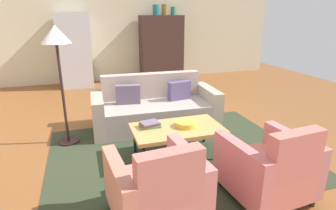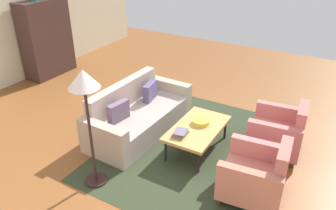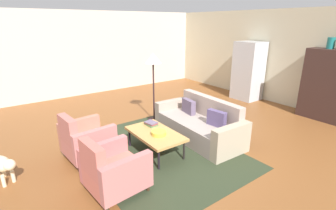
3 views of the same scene
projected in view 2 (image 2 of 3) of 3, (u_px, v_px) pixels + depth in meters
The scene contains 10 objects.
ground_plane at pixel (157, 141), 5.69m from camera, with size 11.58×11.58×0.00m, color brown.
area_rug at pixel (194, 148), 5.52m from camera, with size 3.40×2.60×0.01m, color #2B3421.
couch at pixel (137, 116), 5.89m from camera, with size 2.13×0.98×0.86m.
coffee_table at pixel (197, 129), 5.31m from camera, with size 1.20×0.70×0.42m.
armchair_left at pixel (258, 176), 4.37m from camera, with size 0.87×0.87×0.88m.
armchair_right at pixel (280, 133), 5.28m from camera, with size 0.87×0.87×0.88m.
fruit_bowl at pixel (201, 122), 5.38m from camera, with size 0.28×0.28×0.07m, color gold.
book_stack at pixel (180, 133), 5.07m from camera, with size 0.28×0.22×0.07m.
cabinet at pixel (46, 38), 7.92m from camera, with size 1.20×0.51×1.80m.
floor_lamp at pixel (85, 90), 4.12m from camera, with size 0.40×0.40×1.72m.
Camera 2 is at (-4.01, -2.53, 3.22)m, focal length 35.63 mm.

